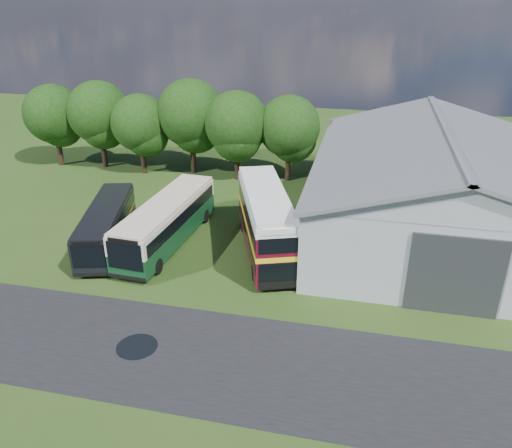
% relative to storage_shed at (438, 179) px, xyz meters
% --- Properties ---
extents(ground, '(120.00, 120.00, 0.00)m').
position_rel_storage_shed_xyz_m(ground, '(-15.00, -15.98, -4.17)').
color(ground, '#233C13').
rests_on(ground, ground).
extents(asphalt_road, '(60.00, 8.00, 0.02)m').
position_rel_storage_shed_xyz_m(asphalt_road, '(-12.00, -18.98, -4.17)').
color(asphalt_road, black).
rests_on(asphalt_road, ground).
extents(puddle, '(2.20, 2.20, 0.01)m').
position_rel_storage_shed_xyz_m(puddle, '(-16.50, -18.98, -4.17)').
color(puddle, black).
rests_on(puddle, ground).
extents(storage_shed, '(18.80, 24.80, 8.15)m').
position_rel_storage_shed_xyz_m(storage_shed, '(0.00, 0.00, 0.00)').
color(storage_shed, gray).
rests_on(storage_shed, ground).
extents(tree_far_left, '(6.12, 6.12, 8.64)m').
position_rel_storage_shed_xyz_m(tree_far_left, '(-38.00, 8.02, 1.40)').
color(tree_far_left, black).
rests_on(tree_far_left, ground).
extents(tree_left_a, '(6.46, 6.46, 9.12)m').
position_rel_storage_shed_xyz_m(tree_left_a, '(-33.00, 8.52, 1.71)').
color(tree_left_a, black).
rests_on(tree_left_a, ground).
extents(tree_left_b, '(5.78, 5.78, 8.16)m').
position_rel_storage_shed_xyz_m(tree_left_b, '(-28.00, 7.52, 1.09)').
color(tree_left_b, black).
rests_on(tree_left_b, ground).
extents(tree_mid, '(6.80, 6.80, 9.60)m').
position_rel_storage_shed_xyz_m(tree_mid, '(-23.00, 8.82, 2.02)').
color(tree_mid, black).
rests_on(tree_mid, ground).
extents(tree_right_a, '(6.26, 6.26, 8.83)m').
position_rel_storage_shed_xyz_m(tree_right_a, '(-18.00, 7.82, 1.52)').
color(tree_right_a, black).
rests_on(tree_right_a, ground).
extents(tree_right_b, '(5.98, 5.98, 8.45)m').
position_rel_storage_shed_xyz_m(tree_right_b, '(-13.00, 8.62, 1.27)').
color(tree_right_b, black).
rests_on(tree_right_b, ground).
extents(shrub_front, '(1.70, 1.70, 1.70)m').
position_rel_storage_shed_xyz_m(shrub_front, '(-9.40, -9.98, -4.17)').
color(shrub_front, '#194714').
rests_on(shrub_front, ground).
extents(shrub_mid, '(1.60, 1.60, 1.60)m').
position_rel_storage_shed_xyz_m(shrub_mid, '(-9.40, -7.98, -4.17)').
color(shrub_mid, '#194714').
rests_on(shrub_mid, ground).
extents(shrub_back, '(1.80, 1.80, 1.80)m').
position_rel_storage_shed_xyz_m(shrub_back, '(-9.40, -5.98, -4.17)').
color(shrub_back, '#194714').
rests_on(shrub_back, ground).
extents(bus_green_single, '(3.56, 12.38, 3.37)m').
position_rel_storage_shed_xyz_m(bus_green_single, '(-19.42, -7.20, -2.37)').
color(bus_green_single, black).
rests_on(bus_green_single, ground).
extents(bus_maroon_double, '(6.41, 11.38, 4.76)m').
position_rel_storage_shed_xyz_m(bus_maroon_double, '(-12.02, -7.01, -1.79)').
color(bus_maroon_double, black).
rests_on(bus_maroon_double, ground).
extents(bus_dark_single, '(5.31, 10.88, 2.93)m').
position_rel_storage_shed_xyz_m(bus_dark_single, '(-23.77, -8.28, -2.61)').
color(bus_dark_single, black).
rests_on(bus_dark_single, ground).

